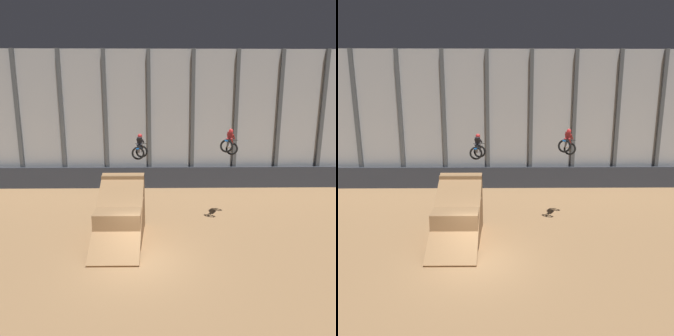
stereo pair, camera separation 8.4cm
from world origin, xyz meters
The scene contains 6 objects.
ground_plane centered at (0.00, 0.00, 0.00)m, with size 60.00×60.00×0.00m, color #9E754C.
arena_back_wall centered at (0.00, 12.58, 5.31)m, with size 32.00×0.40×10.63m.
lower_barrier centered at (0.00, 11.93, 0.84)m, with size 31.36×0.20×1.69m.
dirt_ramp centered at (-1.14, 2.94, 1.07)m, with size 2.32×4.92×3.13m.
rider_bike_left_air centered at (-0.26, 5.35, 4.27)m, with size 0.85×1.77×1.52m.
rider_bike_right_air centered at (4.83, 5.03, 4.59)m, with size 1.35×1.80×1.61m.
Camera 2 is at (1.15, -13.25, 7.31)m, focal length 35.00 mm.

